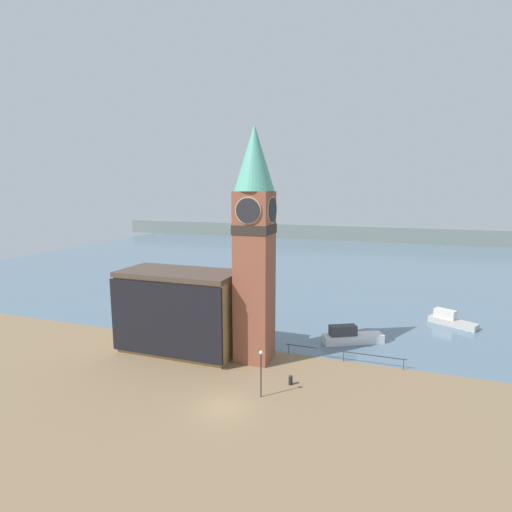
% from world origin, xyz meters
% --- Properties ---
extents(ground_plane, '(160.00, 160.00, 0.00)m').
position_xyz_m(ground_plane, '(0.00, 0.00, 0.00)').
color(ground_plane, '#846B4C').
extents(water, '(160.00, 120.00, 0.00)m').
position_xyz_m(water, '(0.00, 72.22, -0.00)').
color(water, slate).
rests_on(water, ground_plane).
extents(far_shoreline, '(180.00, 3.00, 5.00)m').
position_xyz_m(far_shoreline, '(0.00, 112.22, 2.50)').
color(far_shoreline, slate).
rests_on(far_shoreline, water).
extents(pier_railing, '(12.02, 0.08, 1.09)m').
position_xyz_m(pier_railing, '(7.96, 11.97, 0.96)').
color(pier_railing, '#333338').
rests_on(pier_railing, ground_plane).
extents(clock_tower, '(3.91, 3.91, 23.27)m').
position_xyz_m(clock_tower, '(-0.74, 9.56, 12.38)').
color(clock_tower, brown).
rests_on(clock_tower, ground_plane).
extents(pier_building, '(12.57, 6.17, 8.78)m').
position_xyz_m(pier_building, '(-9.06, 8.95, 4.41)').
color(pier_building, '#A88451').
rests_on(pier_building, ground_plane).
extents(boat_near, '(6.87, 4.70, 2.10)m').
position_xyz_m(boat_near, '(8.07, 17.26, 0.77)').
color(boat_near, silver).
rests_on(boat_near, water).
extents(boat_far, '(5.88, 4.24, 1.89)m').
position_xyz_m(boat_far, '(19.55, 27.77, 0.68)').
color(boat_far, '#B7B2A8').
rests_on(boat_far, water).
extents(mooring_bollard_near, '(0.37, 0.37, 0.88)m').
position_xyz_m(mooring_bollard_near, '(4.12, 5.48, 0.47)').
color(mooring_bollard_near, black).
rests_on(mooring_bollard_near, ground_plane).
extents(lamp_post, '(0.32, 0.32, 4.09)m').
position_xyz_m(lamp_post, '(2.30, 2.56, 2.85)').
color(lamp_post, black).
rests_on(lamp_post, ground_plane).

